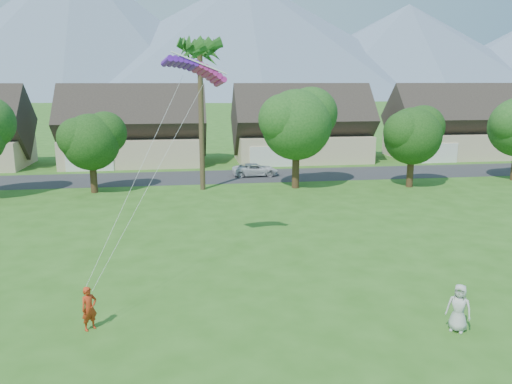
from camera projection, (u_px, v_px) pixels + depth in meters
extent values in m
plane|color=#2D6019|center=(301.00, 380.00, 15.54)|extent=(500.00, 500.00, 0.00)
cube|color=#2D2D30|center=(222.00, 177.00, 48.39)|extent=(90.00, 7.00, 0.01)
imported|color=#B83315|center=(89.00, 308.00, 18.54)|extent=(0.73, 0.70, 1.69)
imported|color=#B9B9B5|center=(459.00, 308.00, 18.43)|extent=(1.06, 1.02, 1.83)
imported|color=silver|center=(255.00, 170.00, 48.71)|extent=(4.53, 2.19, 1.24)
cone|color=slate|center=(79.00, 28.00, 251.64)|extent=(190.00, 190.00, 70.00)
cone|color=slate|center=(246.00, 38.00, 264.09)|extent=(240.00, 240.00, 62.00)
cone|color=slate|center=(407.00, 51.00, 277.65)|extent=(200.00, 200.00, 50.00)
cube|color=beige|center=(135.00, 151.00, 55.54)|extent=(15.00, 8.00, 3.00)
cube|color=#382D28|center=(133.00, 121.00, 54.82)|extent=(15.75, 8.15, 8.15)
cube|color=silver|center=(89.00, 161.00, 51.13)|extent=(4.80, 0.12, 2.20)
cube|color=beige|center=(301.00, 147.00, 58.12)|extent=(15.00, 8.00, 3.00)
cube|color=#382D28|center=(302.00, 119.00, 57.40)|extent=(15.75, 8.15, 8.15)
cube|color=silver|center=(272.00, 157.00, 53.72)|extent=(4.80, 0.12, 2.20)
cube|color=beige|center=(454.00, 145.00, 60.71)|extent=(15.00, 8.00, 3.00)
cube|color=#382D28|center=(456.00, 117.00, 59.99)|extent=(15.75, 8.15, 8.15)
cube|color=silver|center=(437.00, 153.00, 56.30)|extent=(4.80, 0.12, 2.20)
cylinder|color=#47301C|center=(94.00, 180.00, 41.34)|extent=(0.56, 0.56, 2.18)
sphere|color=#214916|center=(91.00, 142.00, 40.66)|extent=(4.62, 4.62, 4.62)
cylinder|color=#47301C|center=(296.00, 172.00, 43.10)|extent=(0.62, 0.62, 2.82)
sphere|color=#214916|center=(296.00, 125.00, 42.22)|extent=(5.98, 5.98, 5.98)
cylinder|color=#47301C|center=(410.00, 174.00, 43.55)|extent=(0.58, 0.58, 2.30)
sphere|color=#214916|center=(413.00, 136.00, 42.83)|extent=(4.90, 4.90, 4.90)
cylinder|color=#4C3D26|center=(201.00, 119.00, 41.49)|extent=(0.44, 0.44, 12.00)
sphere|color=#286021|center=(199.00, 40.00, 40.12)|extent=(3.00, 3.00, 3.00)
cube|color=#6219BB|center=(180.00, 67.00, 24.04)|extent=(1.74, 1.38, 0.50)
cube|color=#BA227F|center=(211.00, 67.00, 24.24)|extent=(1.74, 1.38, 0.50)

